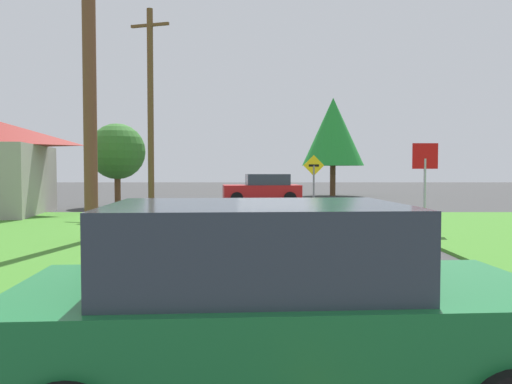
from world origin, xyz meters
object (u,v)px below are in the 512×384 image
at_px(car_approaching_junction, 262,189).
at_px(utility_pole_near, 88,56).
at_px(pine_tree_center, 332,132).
at_px(oak_tree_left, 116,152).
at_px(stop_sign, 424,170).
at_px(utility_pole_mid, 149,108).
at_px(car_behind_on_main_road, 273,312).
at_px(direction_sign, 313,177).

height_order(car_approaching_junction, utility_pole_near, utility_pole_near).
bearing_deg(pine_tree_center, oak_tree_left, -139.69).
distance_m(car_approaching_junction, pine_tree_center, 10.36).
xyz_separation_m(stop_sign, utility_pole_near, (-9.02, -1.80, 2.87)).
bearing_deg(utility_pole_mid, utility_pole_near, -87.39).
relative_size(stop_sign, pine_tree_center, 0.38).
bearing_deg(stop_sign, utility_pole_mid, -41.48).
height_order(car_behind_on_main_road, utility_pole_mid, utility_pole_mid).
height_order(utility_pole_mid, direction_sign, utility_pole_mid).
relative_size(car_approaching_junction, direction_sign, 1.76).
xyz_separation_m(car_approaching_junction, direction_sign, (2.12, -6.12, 0.75)).
xyz_separation_m(car_behind_on_main_road, utility_pole_mid, (-4.75, 19.15, 3.77)).
bearing_deg(utility_pole_near, stop_sign, 11.30).
height_order(stop_sign, direction_sign, stop_sign).
height_order(car_approaching_junction, pine_tree_center, pine_tree_center).
bearing_deg(car_approaching_junction, utility_pole_near, 67.47).
bearing_deg(car_approaching_junction, utility_pole_mid, 42.73).
relative_size(car_behind_on_main_road, pine_tree_center, 0.58).
relative_size(stop_sign, car_behind_on_main_road, 0.65).
distance_m(car_behind_on_main_road, direction_sign, 18.94).
xyz_separation_m(stop_sign, utility_pole_mid, (-9.47, 8.01, 2.73)).
height_order(car_approaching_junction, car_behind_on_main_road, same).
bearing_deg(car_behind_on_main_road, oak_tree_left, 103.65).
height_order(car_approaching_junction, direction_sign, direction_sign).
xyz_separation_m(car_behind_on_main_road, utility_pole_near, (-4.31, 9.33, 3.91)).
distance_m(car_approaching_junction, utility_pole_mid, 8.50).
height_order(stop_sign, utility_pole_near, utility_pole_near).
height_order(utility_pole_mid, pine_tree_center, utility_pole_mid).
bearing_deg(utility_pole_near, car_approaching_junction, 73.68).
relative_size(oak_tree_left, pine_tree_center, 0.61).
bearing_deg(oak_tree_left, stop_sign, -43.98).
bearing_deg(direction_sign, stop_sign, -72.93).
relative_size(car_behind_on_main_road, utility_pole_mid, 0.45).
bearing_deg(stop_sign, utility_pole_near, 10.07).
distance_m(car_behind_on_main_road, oak_tree_left, 23.77).
bearing_deg(oak_tree_left, pine_tree_center, 40.31).
xyz_separation_m(direction_sign, oak_tree_left, (-9.52, 3.80, 1.22)).
bearing_deg(oak_tree_left, utility_pole_near, -77.90).
bearing_deg(oak_tree_left, car_approaching_junction, 17.36).
xyz_separation_m(utility_pole_near, direction_sign, (6.68, 9.45, -3.16)).
xyz_separation_m(utility_pole_near, pine_tree_center, (9.61, 23.81, -0.19)).
relative_size(car_approaching_junction, car_behind_on_main_road, 1.09).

